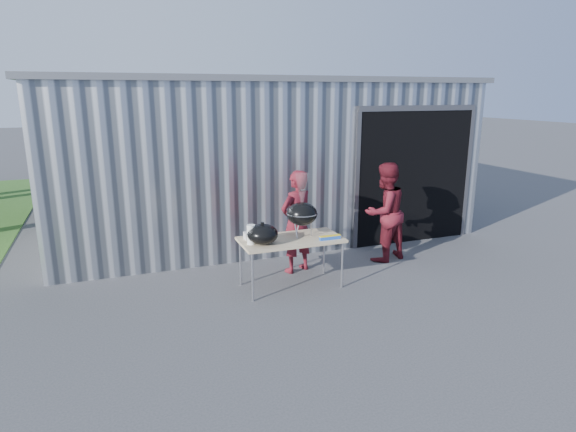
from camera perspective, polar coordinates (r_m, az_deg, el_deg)
name	(u,v)px	position (r m, az deg, el deg)	size (l,w,h in m)	color
ground	(282,299)	(6.89, -0.69, -9.80)	(80.00, 80.00, 0.00)	#3E3E40
building	(250,151)	(11.00, -4.47, 7.67)	(8.20, 6.20, 3.10)	silver
folding_table	(291,241)	(7.07, 0.35, -2.99)	(1.50, 0.75, 0.75)	tan
kettle_grill	(302,209)	(7.06, 1.66, 0.83)	(0.46, 0.46, 0.94)	black
grill_lid	(263,234)	(6.78, -3.04, -2.16)	(0.44, 0.44, 0.32)	black
paper_towels	(251,235)	(6.78, -4.39, -2.20)	(0.12, 0.12, 0.28)	white
white_tub	(251,236)	(7.05, -4.39, -2.32)	(0.20, 0.15, 0.10)	white
foil_box	(330,237)	(7.02, 4.99, -2.55)	(0.32, 0.05, 0.06)	blue
person_cook	(297,222)	(7.66, 1.02, -0.68)	(0.60, 0.40, 1.66)	#5B141E
person_bystander	(384,212)	(8.35, 11.36, 0.45)	(0.83, 0.64, 1.70)	#5B141E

